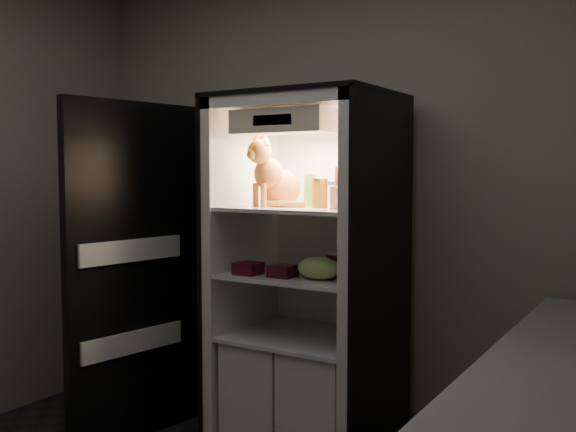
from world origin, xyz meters
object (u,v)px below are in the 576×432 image
refrigerator (309,299)px  soda_can_c (333,265)px  tabby_cat (275,179)px  salsa_jar (320,193)px  soda_can_a (332,263)px  condiment_jar (313,266)px  parmesan_shaker (310,190)px  berry_box_left (248,268)px  grape_bag (319,268)px  berry_box_right (283,271)px  soda_can_b (345,263)px  pepper_jar (347,186)px  mayo_tub (332,193)px  cream_carton (339,198)px

refrigerator → soda_can_c: 0.30m
tabby_cat → salsa_jar: 0.27m
soda_can_a → condiment_jar: soda_can_a is taller
tabby_cat → parmesan_shaker: 0.19m
salsa_jar → refrigerator: bearing=139.7°
berry_box_left → salsa_jar: bearing=24.9°
berry_box_left → condiment_jar: bearing=34.2°
parmesan_shaker → salsa_jar: (0.10, -0.08, -0.01)m
tabby_cat → soda_can_a: bearing=37.0°
grape_bag → salsa_jar: bearing=117.9°
refrigerator → tabby_cat: size_ratio=4.97×
soda_can_c → berry_box_right: bearing=-149.0°
soda_can_a → refrigerator: bearing=-177.6°
soda_can_b → soda_can_c: size_ratio=1.04×
soda_can_b → condiment_jar: 0.17m
tabby_cat → soda_can_b: (0.36, 0.10, -0.43)m
tabby_cat → pepper_jar: size_ratio=1.71×
soda_can_b → refrigerator: bearing=176.4°
salsa_jar → berry_box_left: 0.54m
parmesan_shaker → berry_box_left: 0.52m
pepper_jar → grape_bag: (-0.06, -0.18, -0.40)m
mayo_tub → soda_can_a: 0.38m
salsa_jar → soda_can_b: salsa_jar is taller
mayo_tub → berry_box_right: mayo_tub is taller
parmesan_shaker → grape_bag: 0.44m
mayo_tub → berry_box_right: (-0.10, -0.35, -0.38)m
berry_box_left → berry_box_right: bearing=7.2°
condiment_jar → tabby_cat: bearing=-166.2°
tabby_cat → grape_bag: size_ratio=1.69×
soda_can_a → soda_can_b: (0.08, -0.02, 0.01)m
condiment_jar → cream_carton: bearing=-29.2°
grape_bag → berry_box_left: (-0.38, -0.06, -0.03)m
parmesan_shaker → cream_carton: parmesan_shaker is taller
cream_carton → berry_box_right: cream_carton is taller
refrigerator → berry_box_left: 0.38m
pepper_jar → berry_box_right: 0.54m
parmesan_shaker → tabby_cat: bearing=-150.7°
soda_can_b → soda_can_c: bearing=-106.6°
pepper_jar → condiment_jar: size_ratio=2.58×
soda_can_b → grape_bag: size_ratio=0.55×
parmesan_shaker → refrigerator: bearing=124.6°
soda_can_c → berry_box_right: soda_can_c is taller
refrigerator → cream_carton: refrigerator is taller
condiment_jar → berry_box_left: 0.34m
refrigerator → berry_box_right: refrigerator is taller
parmesan_shaker → mayo_tub: bearing=68.1°
mayo_tub → cream_carton: mayo_tub is taller
condiment_jar → grape_bag: grape_bag is taller
cream_carton → grape_bag: cream_carton is taller
parmesan_shaker → berry_box_right: bearing=-100.9°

